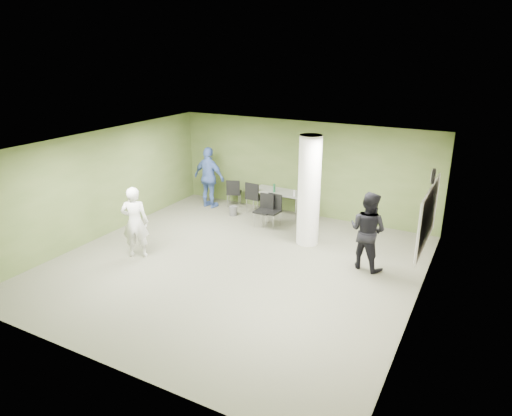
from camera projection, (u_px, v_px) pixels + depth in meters
The scene contains 17 objects.
floor at pixel (234, 265), 10.57m from camera, with size 8.00×8.00×0.00m, color #4B4C3C.
ceiling at pixel (232, 146), 9.65m from camera, with size 8.00×8.00×0.00m, color white.
wall_back at pixel (303, 168), 13.44m from camera, with size 8.00×0.02×2.80m, color #46592A.
wall_left at pixel (102, 184), 11.88m from camera, with size 0.02×8.00×2.80m, color #46592A.
wall_right_cream at pixel (421, 242), 8.33m from camera, with size 0.02×8.00×2.80m, color beige.
column at pixel (309, 191), 11.33m from camera, with size 0.56×0.56×2.80m, color silver.
whiteboard at pixel (428, 216), 9.33m from camera, with size 0.05×2.30×1.30m.
wall_clock at pixel (433, 176), 9.05m from camera, with size 0.06×0.32×0.32m.
folding_table at pixel (279, 193), 13.54m from camera, with size 1.60×0.76×1.00m.
wastebasket at pixel (233, 211), 13.68m from camera, with size 0.24×0.24×0.28m, color #4C4C4C.
chair_back_left at pixel (234, 191), 14.33m from camera, with size 0.57×0.57×0.88m.
chair_back_right at pixel (254, 195), 13.75m from camera, with size 0.51×0.51×0.96m.
chair_table_left at pixel (265, 208), 12.78m from camera, with size 0.47×0.47×0.91m.
chair_table_right at pixel (273, 208), 12.74m from camera, with size 0.50×0.50×0.92m.
woman_white at pixel (135, 222), 10.76m from camera, with size 0.64×0.42×1.74m, color silver.
man_black at pixel (368, 231), 10.18m from camera, with size 0.88×0.68×1.81m, color black.
man_blue at pixel (209, 178), 14.14m from camera, with size 1.12×0.47×1.91m, color #415CA1.
Camera 1 is at (4.93, -8.18, 4.76)m, focal length 32.00 mm.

